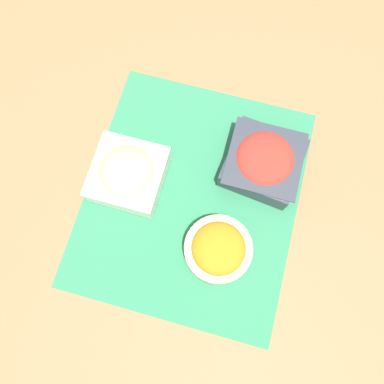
{
  "coord_description": "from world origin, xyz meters",
  "views": [
    {
      "loc": [
        -0.22,
        -0.06,
        0.83
      ],
      "look_at": [
        0.0,
        0.0,
        0.03
      ],
      "focal_mm": 35.0,
      "sensor_mm": 36.0,
      "label": 1
    }
  ],
  "objects": [
    {
      "name": "ground_plane",
      "position": [
        0.0,
        0.0,
        0.0
      ],
      "size": [
        3.0,
        3.0,
        0.0
      ],
      "primitive_type": "plane",
      "color": "olive"
    },
    {
      "name": "placemat",
      "position": [
        0.0,
        0.0,
        0.0
      ],
      "size": [
        0.55,
        0.47,
        0.0
      ],
      "color": "#2D7A51",
      "rests_on": "ground_plane"
    },
    {
      "name": "tomato_bowl",
      "position": [
        0.11,
        -0.14,
        0.04
      ],
      "size": [
        0.18,
        0.18,
        0.08
      ],
      "color": "#333842",
      "rests_on": "placemat"
    },
    {
      "name": "cucumber_bowl",
      "position": [
        0.0,
        0.15,
        0.04
      ],
      "size": [
        0.15,
        0.15,
        0.08
      ],
      "color": "silver",
      "rests_on": "placemat"
    },
    {
      "name": "carrot_bowl",
      "position": [
        -0.11,
        -0.09,
        0.04
      ],
      "size": [
        0.14,
        0.14,
        0.07
      ],
      "color": "#C6B28E",
      "rests_on": "placemat"
    }
  ]
}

